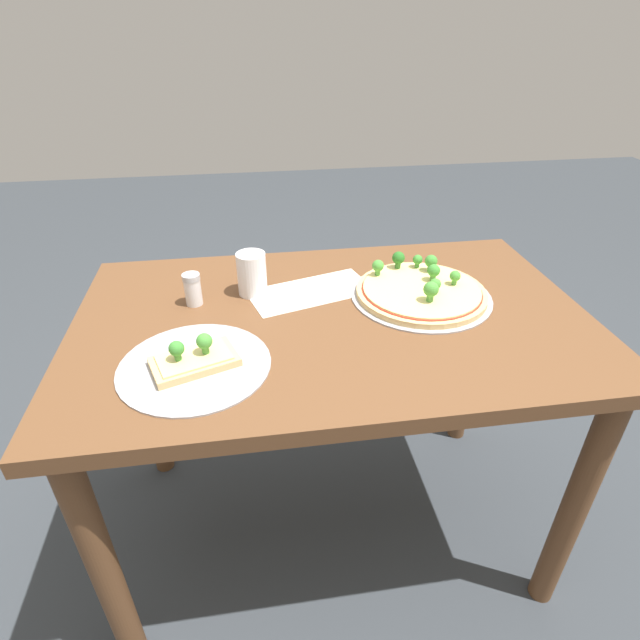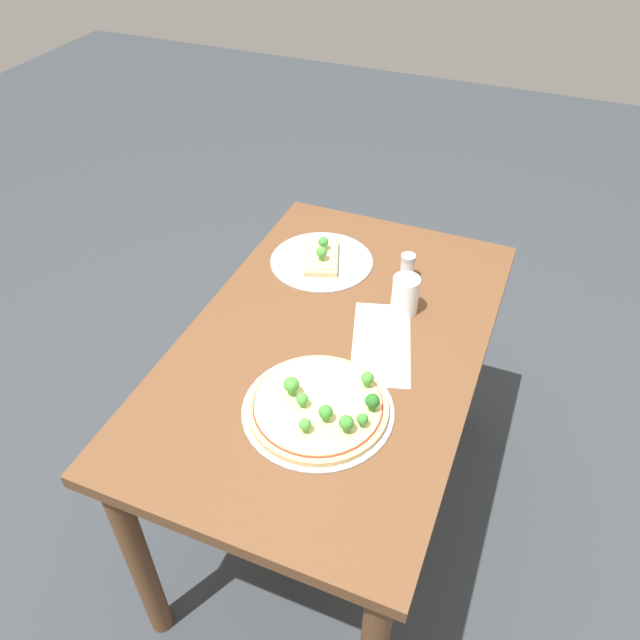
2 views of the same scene
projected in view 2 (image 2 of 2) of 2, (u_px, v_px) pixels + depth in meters
The scene contains 7 objects.
ground_plane at pixel (330, 506), 2.07m from camera, with size 8.00×8.00×0.00m, color #33383D.
dining_table at pixel (332, 371), 1.65m from camera, with size 1.18×0.73×0.75m.
pizza_tray_whole at pixel (319, 406), 1.39m from camera, with size 0.34×0.34×0.07m.
pizza_tray_slice at pixel (322, 258), 1.83m from camera, with size 0.30×0.30×0.07m.
drinking_cup at pixel (405, 295), 1.63m from camera, with size 0.07×0.07×0.11m, color white.
condiment_shaker at pixel (407, 267), 1.75m from camera, with size 0.04×0.04×0.08m.
paper_menu at pixel (381, 343), 1.57m from camera, with size 0.30×0.14×0.00m, color silver.
Camera 2 is at (1.08, 0.41, 1.83)m, focal length 35.00 mm.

